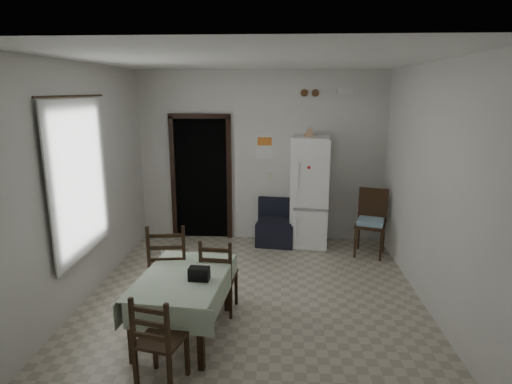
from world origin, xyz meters
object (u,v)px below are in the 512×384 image
Objects in this scene: dining_chair_far_left at (169,264)px; dining_chair_near_head at (161,339)px; corner_chair at (371,223)px; dining_table at (184,305)px; fridge at (310,192)px; navy_seat at (276,223)px; dining_chair_far_right at (219,274)px.

dining_chair_far_left is 1.43m from dining_chair_near_head.
corner_chair reaches higher than dining_table.
fridge is 2.90m from dining_chair_far_left.
corner_chair is at bearing -153.52° from dining_chair_far_left.
navy_seat is 0.85× the size of dining_chair_near_head.
navy_seat is 0.82× the size of dining_chair_far_right.
fridge is 2.43× the size of navy_seat.
fridge is 3.98m from dining_chair_near_head.
dining_chair_far_left is at bearing -128.62° from corner_chair.
corner_chair is 1.14× the size of dining_chair_far_right.
fridge is at bearing -135.91° from dining_chair_far_left.
dining_chair_far_left is at bearing -1.96° from dining_chair_far_right.
corner_chair is at bearing -113.74° from dining_chair_near_head.
navy_seat is 0.72× the size of corner_chair.
corner_chair is 3.29m from dining_chair_far_left.
navy_seat is 2.57m from dining_chair_far_left.
dining_chair_near_head reaches higher than dining_table.
corner_chair is at bearing -16.79° from fridge.
dining_chair_far_right is (0.30, 0.53, 0.12)m from dining_table.
dining_chair_far_right is at bearing -90.20° from dining_chair_near_head.
fridge is 1.10m from corner_chair.
dining_chair_far_left is (-2.74, -1.82, 0.02)m from corner_chair.
navy_seat reaches higher than dining_table.
corner_chair is (1.49, -0.43, 0.15)m from navy_seat.
corner_chair is 2.85m from dining_chair_far_right.
fridge is 1.99× the size of dining_chair_far_right.
fridge reaches higher than dining_chair_far_right.
fridge is at bearing 67.68° from dining_table.
dining_chair_far_left is 1.17× the size of dining_chair_far_right.
dining_chair_far_left reaches higher than dining_chair_far_right.
fridge reaches higher than dining_chair_near_head.
dining_chair_far_right is at bearing -98.14° from navy_seat.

